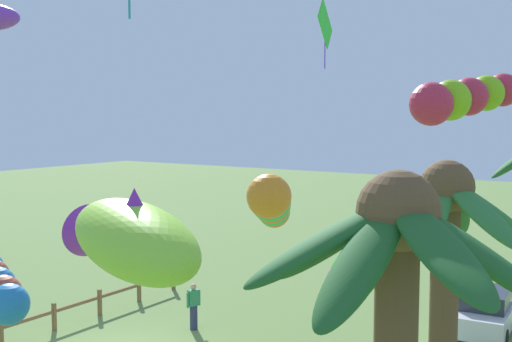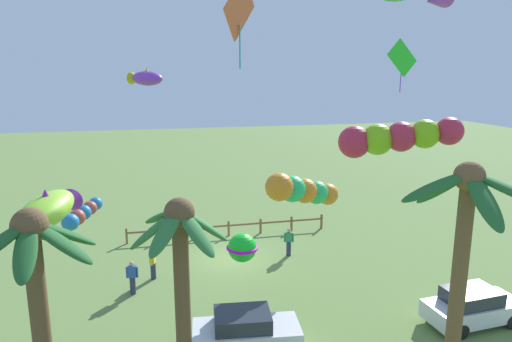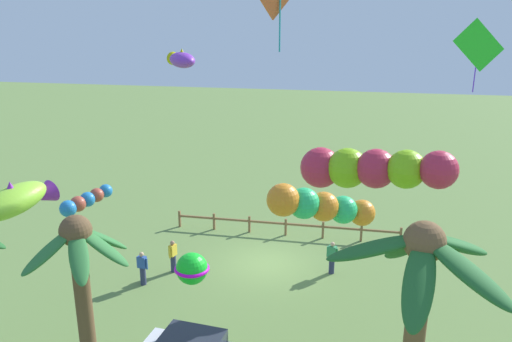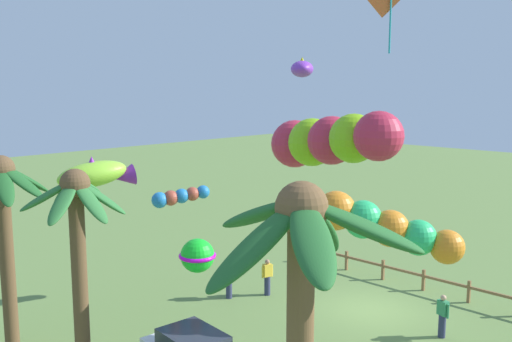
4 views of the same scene
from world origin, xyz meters
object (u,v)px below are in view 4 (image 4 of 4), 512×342
kite_tube_5 (383,226)px  kite_fish_2 (97,174)px  spectator_2 (267,277)px  kite_fish_0 (302,69)px  palm_tree_2 (3,209)px  kite_tube_3 (179,196)px  kite_ball_1 (197,256)px  palm_tree_1 (77,232)px  kite_tube_4 (326,141)px  spectator_1 (229,280)px  palm_tree_0 (301,287)px  spectator_0 (443,316)px

kite_tube_5 → kite_fish_2: bearing=22.0°
spectator_2 → kite_fish_0: (-0.07, -2.10, 8.88)m
kite_fish_0 → kite_fish_2: 9.74m
palm_tree_2 → kite_tube_3: 7.22m
kite_tube_5 → kite_tube_3: bearing=2.8°
spectator_2 → kite_tube_3: kite_tube_3 is taller
kite_ball_1 → palm_tree_1: bearing=48.9°
palm_tree_1 → kite_tube_3: palm_tree_1 is taller
kite_ball_1 → kite_tube_4: 6.57m
spectator_2 → kite_ball_1: 7.94m
spectator_1 → kite_ball_1: kite_ball_1 is taller
kite_ball_1 → kite_tube_4: kite_tube_4 is taller
palm_tree_0 → kite_tube_4: 3.57m
kite_fish_0 → kite_tube_5: bearing=147.9°
spectator_2 → kite_fish_0: kite_fish_0 is taller
kite_tube_4 → palm_tree_1: bearing=14.0°
palm_tree_1 → kite_ball_1: (-2.29, -2.63, -0.81)m
palm_tree_0 → spectator_0: palm_tree_0 is taller
spectator_2 → kite_tube_3: (2.67, 2.62, 3.54)m
spectator_0 → kite_fish_0: 11.51m
palm_tree_1 → kite_tube_3: size_ratio=2.83×
palm_tree_0 → kite_tube_5: palm_tree_0 is taller
kite_fish_2 → kite_ball_1: bearing=176.3°
spectator_0 → kite_tube_5: bearing=81.9°
kite_ball_1 → spectator_2: bearing=-64.2°
palm_tree_1 → kite_tube_4: size_ratio=1.65×
spectator_1 → palm_tree_0: bearing=142.0°
palm_tree_2 → spectator_0: size_ratio=4.24×
palm_tree_1 → spectator_1: bearing=-76.9°
palm_tree_0 → kite_fish_2: bearing=-15.4°
palm_tree_2 → kite_ball_1: bearing=-151.6°
spectator_2 → kite_fish_2: kite_fish_2 is taller
kite_fish_2 → kite_tube_5: (-9.94, -4.03, -1.00)m
spectator_0 → palm_tree_1: bearing=58.4°
kite_tube_5 → palm_tree_2: bearing=38.4°
palm_tree_0 → kite_fish_2: size_ratio=2.32×
palm_tree_2 → kite_ball_1: size_ratio=4.25×
palm_tree_2 → kite_fish_2: bearing=-85.7°
kite_ball_1 → spectator_1: bearing=-51.6°
palm_tree_1 → spectator_0: (-6.45, -10.50, -3.91)m
spectator_0 → kite_tube_4: 11.13m
spectator_1 → kite_ball_1: 7.31m
palm_tree_0 → kite_tube_5: 8.09m
palm_tree_1 → spectator_2: size_ratio=4.15×
kite_ball_1 → kite_fish_2: bearing=-3.7°
palm_tree_2 → spectator_0: bearing=-132.4°
kite_fish_0 → kite_tube_4: kite_fish_0 is taller
palm_tree_0 → palm_tree_2: 12.51m
palm_tree_1 → spectator_1: (1.82, -7.81, -3.91)m
palm_tree_0 → palm_tree_2: (12.50, 0.13, -0.48)m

